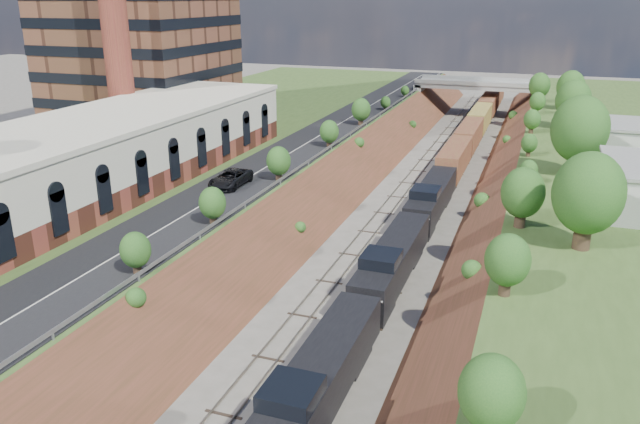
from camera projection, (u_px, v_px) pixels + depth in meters
platform_left at (167, 162)px, 82.40m from camera, size 44.00×180.00×5.00m
embankment_left at (324, 197)px, 76.19m from camera, size 10.00×180.00×10.00m
embankment_right at (510, 218)px, 69.15m from camera, size 10.00×180.00×10.00m
rail_left_track at (391, 204)px, 73.47m from camera, size 1.58×180.00×0.18m
rail_right_track at (435, 209)px, 71.80m from camera, size 1.58×180.00×0.18m
road at (289, 154)px, 75.96m from camera, size 8.00×180.00×0.10m
guardrail at (320, 153)px, 74.31m from camera, size 0.10×171.00×0.70m
commercial_building at (78, 160)px, 59.28m from camera, size 14.30×62.30×7.00m
overpass at (477, 92)px, 126.13m from camera, size 24.50×8.30×7.40m
white_building_far at (626, 140)px, 75.50m from camera, size 8.00×10.00×3.60m
tree_right_large at (588, 194)px, 46.37m from camera, size 5.25×5.25×7.61m
tree_left_crest at (96, 274)px, 38.59m from camera, size 2.45×2.45×3.55m
freight_train at (461, 149)px, 89.41m from camera, size 2.89×132.10×4.55m
suv at (231, 178)px, 62.84m from camera, size 2.74×5.88×1.63m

